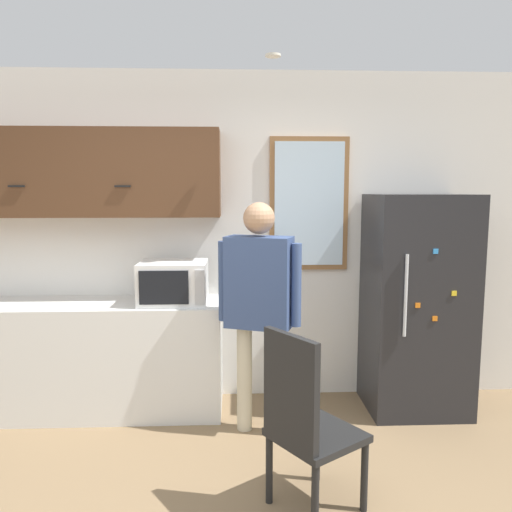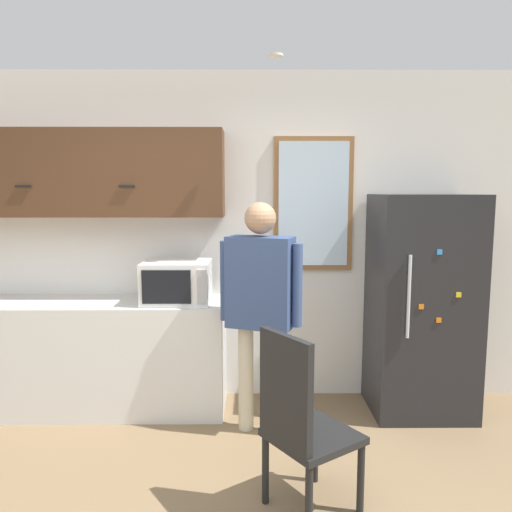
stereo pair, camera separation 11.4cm
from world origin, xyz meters
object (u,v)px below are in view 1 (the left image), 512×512
person (259,294)px  chair (304,419)px  microwave (174,282)px  refrigerator (417,304)px

person → chair: 1.08m
microwave → person: size_ratio=0.31×
microwave → chair: bearing=-57.3°
refrigerator → chair: refrigerator is taller
microwave → chair: (0.84, -1.31, -0.50)m
microwave → refrigerator: size_ratio=0.30×
person → refrigerator: refrigerator is taller
person → chair: (0.20, -0.95, -0.48)m
chair → refrigerator: bearing=-74.1°
refrigerator → person: bearing=-164.6°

